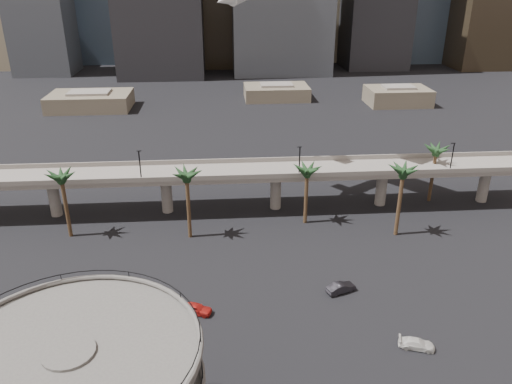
{
  "coord_description": "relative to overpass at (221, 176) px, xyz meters",
  "views": [
    {
      "loc": [
        -0.06,
        -37.18,
        44.87
      ],
      "look_at": [
        4.93,
        28.0,
        15.75
      ],
      "focal_mm": 35.0,
      "sensor_mm": 36.0,
      "label": 1
    }
  ],
  "objects": [
    {
      "name": "overpass",
      "position": [
        0.0,
        0.0,
        0.0
      ],
      "size": [
        130.0,
        9.3,
        14.7
      ],
      "color": "slate",
      "rests_on": "ground"
    },
    {
      "name": "car_a",
      "position": [
        -4.18,
        -33.59,
        -6.56
      ],
      "size": [
        4.96,
        3.23,
        1.57
      ],
      "primitive_type": "imported",
      "rotation": [
        0.0,
        0.0,
        1.24
      ],
      "color": "red",
      "rests_on": "ground"
    },
    {
      "name": "car_b",
      "position": [
        17.65,
        -30.1,
        -6.57
      ],
      "size": [
        4.93,
        3.18,
        1.54
      ],
      "primitive_type": "imported",
      "rotation": [
        0.0,
        0.0,
        1.93
      ],
      "color": "black",
      "rests_on": "ground"
    },
    {
      "name": "palm_trees",
      "position": [
        11.58,
        -7.82,
        3.96
      ],
      "size": [
        76.4,
        18.4,
        14.0
      ],
      "color": "#4E3321",
      "rests_on": "ground"
    },
    {
      "name": "low_buildings",
      "position": [
        6.89,
        87.3,
        -4.48
      ],
      "size": [
        135.0,
        27.5,
        6.8
      ],
      "color": "brown",
      "rests_on": "ground"
    },
    {
      "name": "car_c",
      "position": [
        24.58,
        -43.01,
        -6.67
      ],
      "size": [
        4.95,
        3.15,
        1.34
      ],
      "primitive_type": "imported",
      "rotation": [
        0.0,
        0.0,
        1.27
      ],
      "color": "silver",
      "rests_on": "ground"
    }
  ]
}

